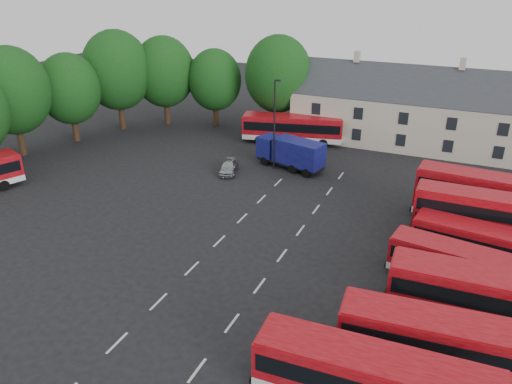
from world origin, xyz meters
The scene contains 15 objects.
ground centered at (0.00, 0.00, 0.00)m, with size 140.00×140.00×0.00m, color black.
lane_markings centered at (2.50, 2.00, 0.01)m, with size 5.15×33.80×0.01m.
treeline centered at (-20.74, 19.36, 6.68)m, with size 29.92×32.59×12.01m.
terrace_houses centered at (14.00, 30.00, 3.86)m, with size 35.70×7.13×10.06m.
bus_row_a centered at (13.55, -8.78, 1.86)m, with size 11.04×2.98×3.10m.
bus_row_b centered at (16.45, -4.84, 1.83)m, with size 10.94×3.32×3.05m.
bus_row_c centered at (18.46, -0.12, 1.95)m, with size 11.53×3.05×3.24m.
bus_row_d centered at (17.04, 3.01, 1.65)m, with size 9.91×3.68×2.74m.
bus_row_e centered at (18.20, 6.32, 1.69)m, with size 10.17×3.49×2.82m.
bus_dd_south centered at (17.88, 9.12, 2.34)m, with size 10.03×2.36×4.11m.
bus_dd_north centered at (17.70, 12.58, 2.42)m, with size 10.51×3.11×4.25m.
bus_north centered at (-2.78, 25.47, 1.92)m, with size 11.58×5.15×3.19m.
box_truck centered at (-0.16, 17.88, 1.74)m, with size 7.39×3.99×3.09m.
silver_car centered at (-5.38, 14.37, 0.64)m, with size 1.51×3.77×1.28m, color #A8AAAF.
lamppost centered at (-1.68, 17.10, 4.80)m, with size 0.63×0.31×8.99m.
Camera 1 is at (15.48, -26.40, 18.73)m, focal length 35.00 mm.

